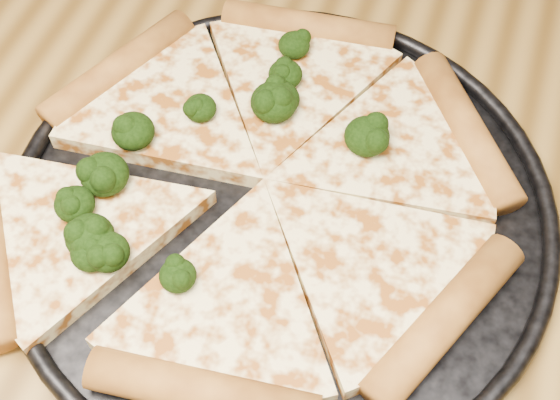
% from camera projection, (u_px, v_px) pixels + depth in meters
% --- Properties ---
extents(dining_table, '(1.20, 0.90, 0.75)m').
position_uv_depth(dining_table, '(200.00, 334.00, 0.59)').
color(dining_table, olive).
rests_on(dining_table, ground).
extents(pizza_pan, '(0.40, 0.40, 0.02)m').
position_uv_depth(pizza_pan, '(280.00, 206.00, 0.54)').
color(pizza_pan, black).
rests_on(pizza_pan, dining_table).
extents(pizza, '(0.40, 0.36, 0.03)m').
position_uv_depth(pizza, '(256.00, 183.00, 0.54)').
color(pizza, '#FFEA9C').
rests_on(pizza, pizza_pan).
extents(broccoli_florets, '(0.21, 0.25, 0.03)m').
position_uv_depth(broccoli_florets, '(195.00, 156.00, 0.54)').
color(broccoli_florets, black).
rests_on(broccoli_florets, pizza).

